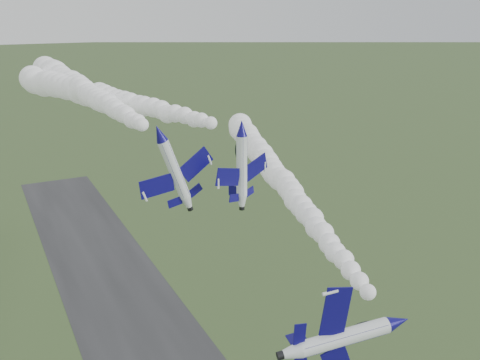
% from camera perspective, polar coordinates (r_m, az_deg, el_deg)
% --- Properties ---
extents(jet_lead, '(5.63, 13.82, 11.38)m').
position_cam_1_polar(jet_lead, '(56.37, 16.59, -14.35)').
color(jet_lead, white).
extents(smoke_trail_jet_lead, '(18.18, 70.77, 5.20)m').
position_cam_1_polar(smoke_trail_jet_lead, '(88.16, 4.46, 0.01)').
color(smoke_trail_jet_lead, white).
extents(jet_pair_left, '(10.10, 12.78, 4.26)m').
position_cam_1_polar(jet_pair_left, '(66.78, -8.58, 4.96)').
color(jet_pair_left, white).
extents(smoke_trail_jet_pair_left, '(9.91, 56.05, 5.17)m').
position_cam_1_polar(smoke_trail_jet_pair_left, '(95.33, -16.28, 9.14)').
color(smoke_trail_jet_pair_left, white).
extents(jet_pair_right, '(10.54, 12.05, 3.11)m').
position_cam_1_polar(jet_pair_right, '(70.77, 0.25, 5.57)').
color(jet_pair_right, white).
extents(smoke_trail_jet_pair_right, '(24.90, 49.57, 4.93)m').
position_cam_1_polar(smoke_trail_jet_pair_right, '(91.71, -13.95, 8.50)').
color(smoke_trail_jet_pair_right, white).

